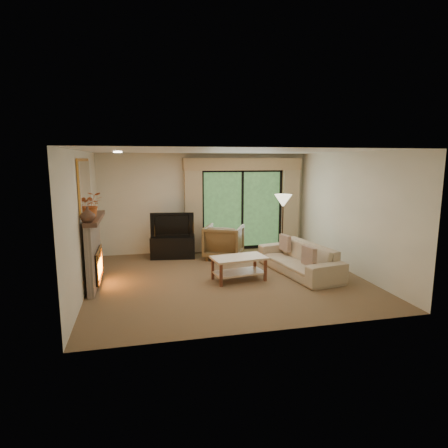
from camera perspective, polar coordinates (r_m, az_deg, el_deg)
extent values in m
plane|color=brown|center=(7.86, 0.49, -8.29)|extent=(5.50, 5.50, 0.00)
plane|color=silver|center=(7.48, 0.52, 11.02)|extent=(5.50, 5.50, 0.00)
plane|color=beige|center=(9.99, -2.83, 3.22)|extent=(5.00, 0.00, 5.00)
plane|color=beige|center=(5.20, 6.92, -2.94)|extent=(5.00, 0.00, 5.00)
plane|color=beige|center=(7.43, -20.60, 0.33)|extent=(0.00, 5.00, 5.00)
plane|color=beige|center=(8.62, 18.60, 1.67)|extent=(0.00, 5.00, 5.00)
cube|color=tan|center=(9.79, -4.67, 2.48)|extent=(0.45, 0.18, 2.35)
cube|color=tan|center=(10.52, 10.06, 2.86)|extent=(0.45, 0.18, 2.35)
cube|color=tan|center=(10.01, 2.98, 9.09)|extent=(3.20, 0.24, 0.32)
cube|color=black|center=(9.50, -7.79, -3.48)|extent=(1.15, 0.64, 0.55)
imported|color=black|center=(9.39, -7.87, -0.03)|extent=(1.07, 0.28, 0.61)
imported|color=brown|center=(9.37, -0.02, -2.69)|extent=(1.20, 1.21, 0.83)
imported|color=tan|center=(8.31, 11.34, -5.20)|extent=(1.20, 2.30, 0.64)
cube|color=brown|center=(7.67, 12.82, -4.81)|extent=(0.16, 0.40, 0.38)
cube|color=brown|center=(8.79, 9.27, -2.85)|extent=(0.16, 0.38, 0.37)
imported|color=#4A2F23|center=(6.89, -20.08, 1.39)|extent=(0.30, 0.30, 0.27)
imported|color=#BA5523|center=(7.42, -19.62, 2.79)|extent=(0.47, 0.41, 0.48)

